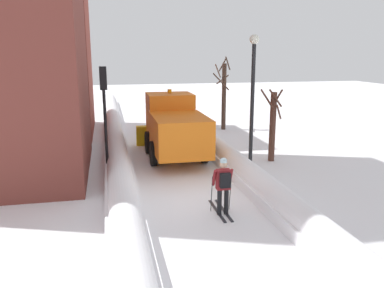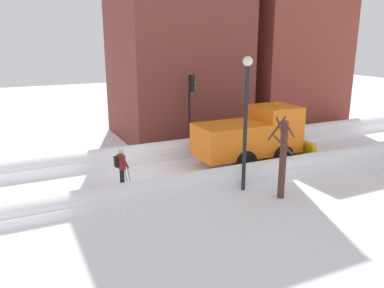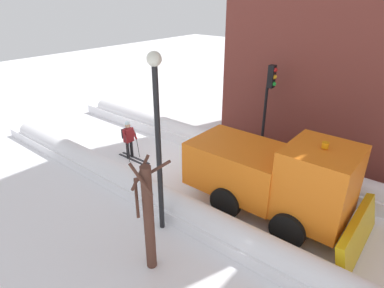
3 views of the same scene
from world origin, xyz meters
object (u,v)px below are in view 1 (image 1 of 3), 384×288
at_px(plow_truck, 175,127).
at_px(traffic_light_pole, 104,100).
at_px(skier, 223,183).
at_px(street_lamp, 253,86).
at_px(bare_tree_mid, 224,94).
at_px(bare_tree_near, 273,125).

bearing_deg(plow_truck, traffic_light_pole, -147.51).
bearing_deg(traffic_light_pole, skier, -55.23).
relative_size(street_lamp, bare_tree_mid, 1.20).
distance_m(skier, bare_tree_mid, 13.93).
bearing_deg(plow_truck, bare_tree_mid, 56.01).
xyz_separation_m(skier, traffic_light_pole, (-3.44, 4.95, 2.05)).
bearing_deg(bare_tree_mid, traffic_light_pole, -131.63).
bearing_deg(street_lamp, skier, -119.53).
xyz_separation_m(plow_truck, bare_tree_near, (4.25, -1.48, 0.21)).
relative_size(traffic_light_pole, bare_tree_mid, 0.94).
bearing_deg(traffic_light_pole, street_lamp, -3.70).
height_order(traffic_light_pole, bare_tree_near, traffic_light_pole).
relative_size(street_lamp, bare_tree_near, 1.69).
bearing_deg(bare_tree_mid, skier, -106.65).
relative_size(plow_truck, skier, 3.31).
distance_m(skier, bare_tree_near, 6.79).
distance_m(plow_truck, skier, 6.97).
bearing_deg(traffic_light_pole, plow_truck, 32.49).
xyz_separation_m(traffic_light_pole, bare_tree_near, (7.39, 0.52, -1.36)).
height_order(skier, bare_tree_mid, bare_tree_mid).
bearing_deg(plow_truck, skier, -87.53).
height_order(traffic_light_pole, bare_tree_mid, bare_tree_mid).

